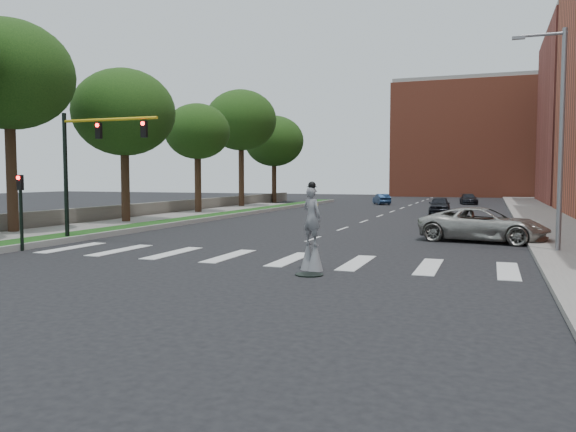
{
  "coord_description": "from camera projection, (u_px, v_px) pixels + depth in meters",
  "views": [
    {
      "loc": [
        8.41,
        -18.91,
        3.14
      ],
      "look_at": [
        1.39,
        0.44,
        1.7
      ],
      "focal_mm": 35.0,
      "sensor_mm": 36.0,
      "label": 1
    }
  ],
  "objects": [
    {
      "name": "building_backdrop",
      "position": [
        477.0,
        141.0,
        91.28
      ],
      "size": [
        26.0,
        14.0,
        18.0
      ],
      "primitive_type": "cube",
      "color": "#B25238",
      "rests_on": "ground"
    },
    {
      "name": "tree_5",
      "position": [
        274.0,
        141.0,
        67.65
      ],
      "size": [
        7.17,
        7.17,
        10.5
      ],
      "color": "#301E13",
      "rests_on": "ground"
    },
    {
      "name": "ground_plane",
      "position": [
        249.0,
        262.0,
        20.81
      ],
      "size": [
        160.0,
        160.0,
        0.0
      ],
      "primitive_type": "plane",
      "color": "black",
      "rests_on": "ground"
    },
    {
      "name": "tree_2",
      "position": [
        124.0,
        113.0,
        37.0
      ],
      "size": [
        6.72,
        6.72,
        10.25
      ],
      "color": "#301E13",
      "rests_on": "ground"
    },
    {
      "name": "car_far",
      "position": [
        469.0,
        199.0,
        63.94
      ],
      "size": [
        2.34,
        4.37,
        1.2
      ],
      "primitive_type": "imported",
      "rotation": [
        0.0,
        0.0,
        0.16
      ],
      "color": "black",
      "rests_on": "ground"
    },
    {
      "name": "manhole",
      "position": [
        309.0,
        275.0,
        17.91
      ],
      "size": [
        0.9,
        0.9,
        0.04
      ],
      "primitive_type": "cylinder",
      "color": "black",
      "rests_on": "ground"
    },
    {
      "name": "car_near",
      "position": [
        439.0,
        205.0,
        47.72
      ],
      "size": [
        2.04,
        4.42,
        1.47
      ],
      "primitive_type": "imported",
      "rotation": [
        0.0,
        0.0,
        0.07
      ],
      "color": "black",
      "rests_on": "ground"
    },
    {
      "name": "stilt_performer",
      "position": [
        312.0,
        234.0,
        18.78
      ],
      "size": [
        0.85,
        0.72,
        2.99
      ],
      "rotation": [
        0.0,
        0.0,
        2.72
      ],
      "color": "#301E13",
      "rests_on": "ground"
    },
    {
      "name": "sidewalk_right",
      "position": [
        552.0,
        220.0,
        39.99
      ],
      "size": [
        5.0,
        90.0,
        0.18
      ],
      "primitive_type": "cube",
      "color": "slate",
      "rests_on": "ground"
    },
    {
      "name": "streetlight",
      "position": [
        559.0,
        133.0,
        22.39
      ],
      "size": [
        2.05,
        0.2,
        9.0
      ],
      "color": "slate",
      "rests_on": "ground"
    },
    {
      "name": "tree_1",
      "position": [
        8.0,
        75.0,
        29.91
      ],
      "size": [
        6.88,
        6.88,
        11.52
      ],
      "color": "#301E13",
      "rests_on": "ground"
    },
    {
      "name": "car_mid",
      "position": [
        382.0,
        199.0,
        63.8
      ],
      "size": [
        2.7,
        3.86,
        1.21
      ],
      "primitive_type": "imported",
      "rotation": [
        0.0,
        0.0,
        3.58
      ],
      "color": "#152B4C",
      "rests_on": "ground"
    },
    {
      "name": "tree_3",
      "position": [
        197.0,
        132.0,
        47.12
      ],
      "size": [
        5.48,
        5.48,
        9.29
      ],
      "color": "#301E13",
      "rests_on": "ground"
    },
    {
      "name": "grass_median",
      "position": [
        218.0,
        216.0,
        43.47
      ],
      "size": [
        2.0,
        60.0,
        0.25
      ],
      "primitive_type": "cube",
      "color": "#144012",
      "rests_on": "ground"
    },
    {
      "name": "traffic_signal",
      "position": [
        86.0,
        156.0,
        26.66
      ],
      "size": [
        5.3,
        0.23,
        6.2
      ],
      "color": "black",
      "rests_on": "ground"
    },
    {
      "name": "sidewalk_left",
      "position": [
        102.0,
        226.0,
        35.12
      ],
      "size": [
        4.0,
        60.0,
        0.18
      ],
      "primitive_type": "cube",
      "color": "slate",
      "rests_on": "ground"
    },
    {
      "name": "stone_wall",
      "position": [
        170.0,
        208.0,
        47.19
      ],
      "size": [
        0.5,
        56.0,
        1.1
      ],
      "primitive_type": "cube",
      "color": "#5E5A51",
      "rests_on": "ground"
    },
    {
      "name": "suv_crossing",
      "position": [
        483.0,
        225.0,
        27.16
      ],
      "size": [
        6.38,
        3.75,
        1.67
      ],
      "primitive_type": "imported",
      "rotation": [
        0.0,
        0.0,
        1.4
      ],
      "color": "#A3A19A",
      "rests_on": "ground"
    },
    {
      "name": "median_curb",
      "position": [
        230.0,
        216.0,
        43.11
      ],
      "size": [
        0.2,
        60.0,
        0.28
      ],
      "primitive_type": "cube",
      "color": "gray",
      "rests_on": "ground"
    },
    {
      "name": "secondary_signal",
      "position": [
        21.0,
        205.0,
        23.71
      ],
      "size": [
        0.25,
        0.21,
        3.23
      ],
      "color": "black",
      "rests_on": "ground"
    },
    {
      "name": "tree_4",
      "position": [
        241.0,
        121.0,
        56.67
      ],
      "size": [
        7.18,
        7.18,
        11.91
      ],
      "color": "#301E13",
      "rests_on": "ground"
    }
  ]
}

